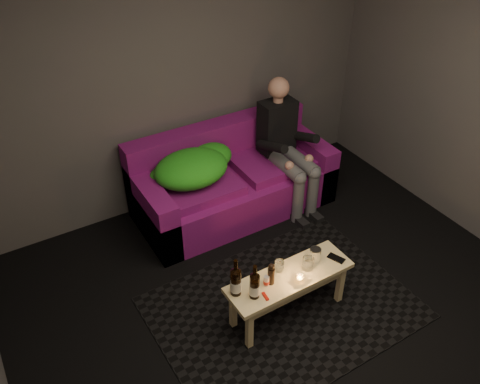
% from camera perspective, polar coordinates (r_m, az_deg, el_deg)
% --- Properties ---
extents(floor, '(4.50, 4.50, 0.00)m').
position_cam_1_polar(floor, '(3.88, 9.21, -17.16)').
color(floor, black).
rests_on(floor, ground).
extents(room, '(4.50, 4.50, 4.50)m').
position_cam_1_polar(room, '(3.07, 6.67, 7.89)').
color(room, silver).
rests_on(room, ground).
extents(rug, '(1.98, 1.45, 0.01)m').
position_cam_1_polar(rug, '(4.09, 4.86, -12.80)').
color(rug, black).
rests_on(rug, floor).
extents(sofa, '(1.86, 0.84, 0.80)m').
position_cam_1_polar(sofa, '(4.87, -0.95, 1.15)').
color(sofa, '#7E1071').
rests_on(sofa, floor).
extents(green_blanket, '(0.82, 0.56, 0.28)m').
position_cam_1_polar(green_blanket, '(4.54, -5.23, 2.88)').
color(green_blanket, '#2F9A1C').
rests_on(green_blanket, sofa).
extents(person, '(0.34, 0.77, 1.24)m').
position_cam_1_polar(person, '(4.81, 5.14, 5.48)').
color(person, black).
rests_on(person, sofa).
extents(coffee_table, '(0.98, 0.33, 0.40)m').
position_cam_1_polar(coffee_table, '(3.83, 5.54, -10.07)').
color(coffee_table, '#EDD08A').
rests_on(coffee_table, rug).
extents(beer_bottle_a, '(0.08, 0.08, 0.31)m').
position_cam_1_polar(beer_bottle_a, '(3.56, -0.48, -10.00)').
color(beer_bottle_a, black).
rests_on(beer_bottle_a, coffee_table).
extents(beer_bottle_b, '(0.07, 0.07, 0.29)m').
position_cam_1_polar(beer_bottle_b, '(3.54, 1.65, -10.44)').
color(beer_bottle_b, black).
rests_on(beer_bottle_b, coffee_table).
extents(salt_shaker, '(0.04, 0.04, 0.09)m').
position_cam_1_polar(salt_shaker, '(3.67, 2.99, -9.93)').
color(salt_shaker, silver).
rests_on(salt_shaker, coffee_table).
extents(pepper_mill, '(0.06, 0.06, 0.14)m').
position_cam_1_polar(pepper_mill, '(3.67, 3.50, -9.40)').
color(pepper_mill, black).
rests_on(pepper_mill, coffee_table).
extents(tumbler_back, '(0.08, 0.08, 0.08)m').
position_cam_1_polar(tumbler_back, '(3.78, 4.43, -8.27)').
color(tumbler_back, white).
rests_on(tumbler_back, coffee_table).
extents(tealight, '(0.06, 0.06, 0.05)m').
position_cam_1_polar(tealight, '(3.73, 6.72, -9.64)').
color(tealight, white).
rests_on(tealight, coffee_table).
extents(tumbler_front, '(0.11, 0.11, 0.10)m').
position_cam_1_polar(tumbler_front, '(3.81, 7.64, -7.94)').
color(tumbler_front, white).
rests_on(tumbler_front, coffee_table).
extents(steel_cup, '(0.09, 0.09, 0.12)m').
position_cam_1_polar(steel_cup, '(3.87, 8.43, -7.00)').
color(steel_cup, silver).
rests_on(steel_cup, coffee_table).
extents(smartphone, '(0.11, 0.15, 0.01)m').
position_cam_1_polar(smartphone, '(3.95, 10.75, -7.32)').
color(smartphone, black).
rests_on(smartphone, coffee_table).
extents(red_lighter, '(0.03, 0.08, 0.01)m').
position_cam_1_polar(red_lighter, '(3.62, 2.86, -11.62)').
color(red_lighter, red).
rests_on(red_lighter, coffee_table).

